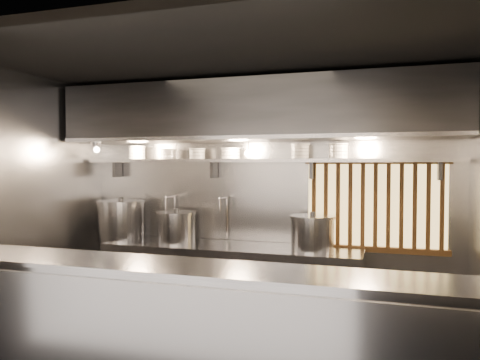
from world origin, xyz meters
The scene contains 21 objects.
ceiling centered at (0.00, 0.00, 2.80)m, with size 4.50×4.50×0.00m, color black.
wall_back centered at (0.00, 1.50, 1.40)m, with size 4.50×4.50×0.00m, color gray.
wall_left centered at (-2.25, 0.00, 1.40)m, with size 3.00×3.00×0.00m, color gray.
serving_counter centered at (0.00, -0.96, 0.57)m, with size 4.50×0.56×1.13m.
cooking_bench centered at (-0.30, 1.13, 0.45)m, with size 3.00×0.70×0.90m, color #949499.
bowl_shelf centered at (0.00, 1.32, 1.88)m, with size 4.40×0.34×0.04m, color #949499.
exhaust_hood centered at (0.00, 1.10, 2.42)m, with size 4.40×0.81×0.65m.
wood_screen centered at (1.30, 1.45, 1.38)m, with size 1.56×0.09×1.04m.
faucet_left centered at (-1.15, 1.37, 1.31)m, with size 0.04×0.30×0.50m.
faucet_right centered at (-0.45, 1.37, 1.31)m, with size 0.04×0.30×0.50m.
heat_lamp centered at (-1.90, 0.85, 2.07)m, with size 0.25×0.35×0.20m.
pendant_bulb centered at (-0.10, 1.20, 1.96)m, with size 0.09×0.09×0.19m.
stock_pot_left centered at (-1.75, 1.15, 1.14)m, with size 0.78×0.78×0.52m.
stock_pot_mid centered at (-0.97, 1.10, 1.09)m, with size 0.52×0.52×0.41m.
stock_pot_right centered at (0.65, 1.11, 1.09)m, with size 0.65×0.65×0.42m.
bowl_stack_0 centered at (-1.61, 1.32, 1.98)m, with size 0.22×0.22×0.17m.
bowl_stack_1 centered at (-1.17, 1.32, 1.97)m, with size 0.21×0.21×0.13m.
bowl_stack_2 centered at (-0.79, 1.32, 1.97)m, with size 0.20×0.20×0.13m.
bowl_stack_3 centered at (-0.36, 1.32, 1.97)m, with size 0.23×0.23×0.13m.
bowl_stack_4 centered at (0.48, 1.32, 1.98)m, with size 0.22×0.22×0.17m.
bowl_stack_5 centered at (0.90, 1.32, 1.98)m, with size 0.22×0.22×0.17m.
Camera 1 is at (1.42, -3.95, 1.84)m, focal length 35.00 mm.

